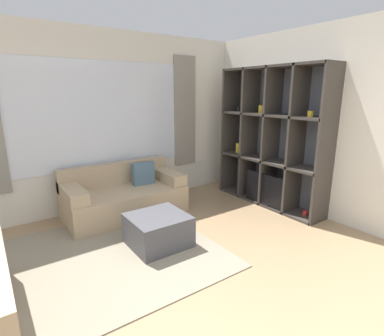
% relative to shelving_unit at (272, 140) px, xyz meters
% --- Properties ---
extents(wall_back, '(6.06, 0.11, 2.70)m').
position_rel_shelving_unit_xyz_m(wall_back, '(-2.25, 1.44, 0.30)').
color(wall_back, silver).
rests_on(wall_back, ground_plane).
extents(wall_right, '(0.07, 4.49, 2.70)m').
position_rel_shelving_unit_xyz_m(wall_right, '(0.22, -0.24, 0.29)').
color(wall_right, silver).
rests_on(wall_right, ground_plane).
extents(area_rug, '(2.69, 2.17, 0.01)m').
position_rel_shelving_unit_xyz_m(area_rug, '(-2.97, -0.10, -1.05)').
color(area_rug, gray).
rests_on(area_rug, ground_plane).
extents(shelving_unit, '(0.43, 1.92, 2.18)m').
position_rel_shelving_unit_xyz_m(shelving_unit, '(0.00, 0.00, 0.00)').
color(shelving_unit, '#515660').
rests_on(shelving_unit, ground_plane).
extents(couch_main, '(1.71, 0.87, 0.74)m').
position_rel_shelving_unit_xyz_m(couch_main, '(-2.14, 0.96, -0.78)').
color(couch_main, tan).
rests_on(couch_main, ground_plane).
extents(ottoman, '(0.66, 0.63, 0.38)m').
position_rel_shelving_unit_xyz_m(ottoman, '(-2.20, -0.20, -0.86)').
color(ottoman, '#47474C').
rests_on(ottoman, ground_plane).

